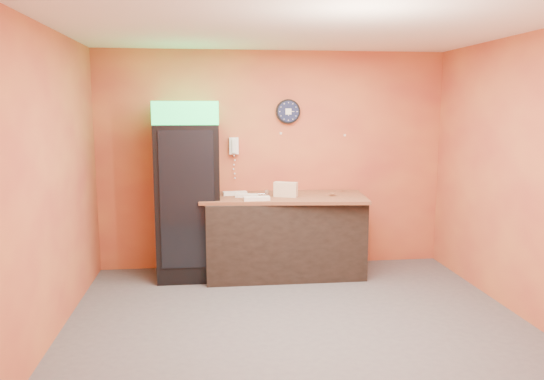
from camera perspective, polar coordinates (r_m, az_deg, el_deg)
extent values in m
plane|color=#47474C|center=(5.32, 2.79, -14.14)|extent=(4.50, 4.50, 0.00)
cube|color=#D47A3C|center=(6.91, 0.12, 3.22)|extent=(4.50, 0.02, 2.80)
cube|color=#D47A3C|center=(5.08, -22.97, 0.47)|extent=(0.02, 4.00, 2.80)
cube|color=#D47A3C|center=(5.77, 25.53, 1.23)|extent=(0.02, 4.00, 2.80)
cube|color=white|center=(4.95, 3.04, 17.21)|extent=(4.50, 4.00, 0.02)
cube|color=black|center=(6.59, -8.95, -1.20)|extent=(0.76, 0.76, 1.88)
cube|color=#1AE359|center=(6.49, -9.18, 8.20)|extent=(0.76, 0.76, 0.27)
cube|color=black|center=(6.20, -9.09, -1.08)|extent=(0.62, 0.02, 1.61)
cube|color=black|center=(6.66, 1.26, -5.03)|extent=(1.93, 0.86, 0.96)
cylinder|color=black|center=(6.88, 1.74, 8.44)|extent=(0.31, 0.05, 0.31)
cylinder|color=#0F1433|center=(6.86, 1.77, 8.44)|extent=(0.27, 0.01, 0.27)
cube|color=white|center=(6.85, 1.78, 8.44)|extent=(0.08, 0.00, 0.08)
cube|color=white|center=(6.81, -4.12, 4.76)|extent=(0.12, 0.07, 0.21)
cube|color=white|center=(6.76, -4.10, 4.73)|extent=(0.05, 0.04, 0.17)
cube|color=brown|center=(6.56, 1.28, -0.77)|extent=(2.08, 1.12, 0.04)
cube|color=beige|center=(6.46, 1.47, -0.48)|extent=(0.30, 0.20, 0.06)
cube|color=beige|center=(6.45, 1.47, 0.05)|extent=(0.30, 0.20, 0.06)
cube|color=beige|center=(6.44, 1.48, 0.58)|extent=(0.30, 0.20, 0.06)
cube|color=silver|center=(6.44, -2.71, -0.61)|extent=(0.29, 0.17, 0.04)
cube|color=silver|center=(6.22, -1.66, -0.91)|extent=(0.31, 0.13, 0.04)
cube|color=silver|center=(6.61, -4.00, -0.36)|extent=(0.30, 0.14, 0.04)
cylinder|color=silver|center=(6.60, -0.54, -0.25)|extent=(0.06, 0.06, 0.06)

